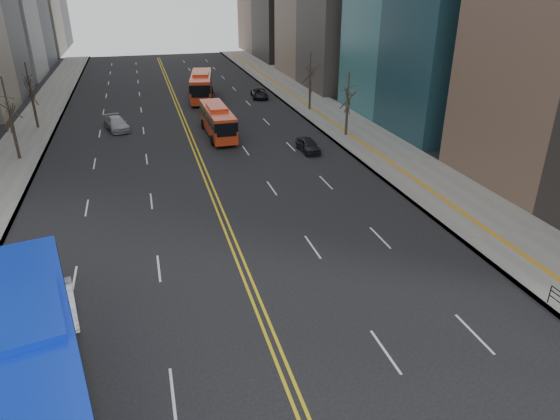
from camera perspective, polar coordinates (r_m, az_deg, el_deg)
name	(u,v)px	position (r m, az deg, el deg)	size (l,w,h in m)	color
sidewalk_right	(341,123)	(59.10, 7.00, 9.89)	(7.00, 130.00, 0.15)	gray
sidewalk_left	(22,147)	(56.09, -27.40, 6.45)	(5.00, 130.00, 0.15)	gray
centerline	(180,113)	(64.66, -11.30, 10.84)	(0.55, 100.00, 0.01)	gold
street_trees	(110,118)	(43.56, -18.84, 9.88)	(35.20, 47.20, 7.60)	#2F271D
blue_bus	(39,345)	(22.61, -25.84, -13.71)	(5.37, 13.44, 3.80)	#0C2DC2
red_bus_near	(217,119)	(53.79, -7.16, 10.28)	(2.70, 10.06, 3.21)	red
red_bus_far	(201,84)	(71.55, -8.97, 14.01)	(4.52, 11.90, 3.67)	red
car_white	(59,305)	(27.14, -23.90, -9.85)	(1.44, 4.12, 1.36)	silver
car_dark_mid	(308,145)	(48.53, 3.23, 7.43)	(1.55, 3.86, 1.32)	black
car_silver	(117,124)	(58.59, -18.17, 9.36)	(1.99, 4.89, 1.42)	#99999E
car_dark_far	(259,93)	(71.79, -2.38, 13.17)	(2.09, 4.53, 1.26)	black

